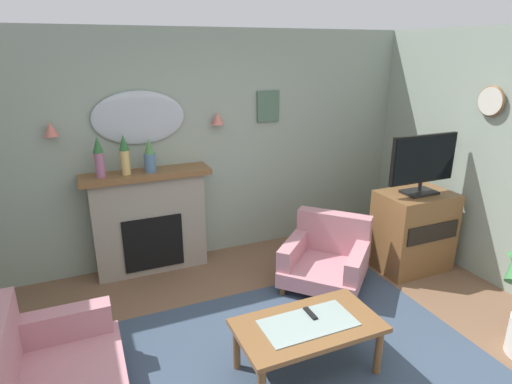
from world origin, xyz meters
TOP-DOWN VIEW (x-y plane):
  - wall_back at (0.00, 2.52)m, footprint 6.22×0.10m
  - patterned_rug at (0.00, 0.20)m, footprint 3.20×2.40m
  - fireplace at (-0.67, 2.29)m, footprint 1.36×0.36m
  - mantel_vase_left at (-1.12, 2.27)m, footprint 0.10×0.10m
  - mantel_vase_centre at (-0.87, 2.27)m, footprint 0.10×0.10m
  - mantel_vase_right at (-0.62, 2.27)m, footprint 0.12×0.12m
  - wall_mirror at (-0.67, 2.44)m, footprint 0.96×0.06m
  - wall_sconce_left at (-1.52, 2.39)m, footprint 0.14×0.14m
  - wall_sconce_right at (0.18, 2.39)m, footprint 0.14×0.14m
  - wall_clock at (2.57, 0.88)m, footprint 0.04×0.31m
  - framed_picture at (0.83, 2.45)m, footprint 0.28×0.03m
  - coffee_table at (0.12, 0.17)m, footprint 1.10×0.60m
  - tv_remote at (0.19, 0.26)m, footprint 0.04×0.16m
  - armchair_in_corner at (0.99, 1.27)m, footprint 1.15×1.14m
  - tv_cabinet at (2.06, 1.18)m, footprint 0.80×0.57m
  - tv_flatscreen at (2.06, 1.16)m, footprint 0.84×0.24m

SIDE VIEW (x-z plane):
  - patterned_rug at x=0.00m, z-range 0.00..0.01m
  - armchair_in_corner at x=0.99m, z-range -0.05..0.66m
  - coffee_table at x=0.12m, z-range 0.16..0.61m
  - tv_cabinet at x=2.06m, z-range 0.00..0.90m
  - tv_remote at x=0.19m, z-range 0.44..0.46m
  - fireplace at x=-0.67m, z-range -0.01..1.15m
  - tv_flatscreen at x=2.06m, z-range 0.92..1.57m
  - wall_back at x=0.00m, z-range 0.00..2.62m
  - mantel_vase_right at x=-0.62m, z-range 1.14..1.50m
  - mantel_vase_left at x=-1.12m, z-range 1.16..1.58m
  - mantel_vase_centre at x=-0.87m, z-range 1.17..1.59m
  - wall_sconce_left at x=-1.52m, z-range 1.59..1.73m
  - wall_sconce_right at x=0.18m, z-range 1.59..1.73m
  - wall_mirror at x=-0.67m, z-range 1.43..1.99m
  - framed_picture at x=0.83m, z-range 1.57..1.93m
  - wall_clock at x=2.57m, z-range 1.74..2.05m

